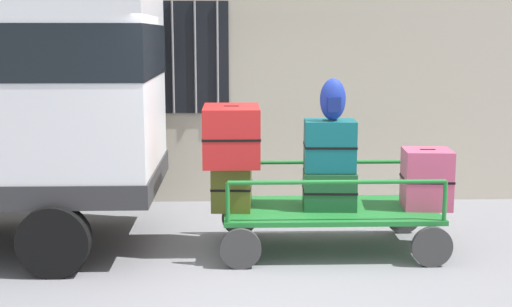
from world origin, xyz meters
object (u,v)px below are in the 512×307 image
Objects in this scene: suitcase_center_bottom at (427,179)px; backpack at (333,100)px; suitcase_midleft_middle at (330,145)px; suitcase_left_middle at (231,135)px; luggage_cart at (329,215)px; suitcase_left_bottom at (232,185)px; suitcase_midleft_bottom at (329,190)px.

backpack is (-1.03, -0.03, 0.86)m from suitcase_center_bottom.
suitcase_left_middle is at bearing -176.22° from suitcase_midleft_middle.
backpack reaches higher than suitcase_midleft_middle.
luggage_cart is 1.10m from suitcase_left_bottom.
suitcase_center_bottom is (2.09, -0.04, 0.07)m from suitcase_left_bottom.
suitcase_midleft_bottom is 0.97m from backpack.
suitcase_midleft_middle is at bearing 90.00° from suitcase_midleft_bottom.
luggage_cart is at bearing -90.00° from suitcase_midleft_bottom.
suitcase_midleft_bottom is at bearing 2.15° from suitcase_left_middle.
backpack is at bearing -61.61° from luggage_cart.
suitcase_midleft_middle is 0.88× the size of suitcase_center_bottom.
luggage_cart is 5.31× the size of backpack.
suitcase_center_bottom is (1.05, -0.04, -0.36)m from suitcase_midleft_middle.
suitcase_midleft_middle is at bearing 90.00° from luggage_cart.
backpack reaches higher than suitcase_center_bottom.
backpack is (1.06, 0.00, 0.37)m from suitcase_left_middle.
suitcase_left_middle is at bearing -178.18° from luggage_cart.
luggage_cart is at bearing 118.39° from backpack.
suitcase_midleft_bottom is at bearing -1.57° from suitcase_left_bottom.
suitcase_midleft_bottom is at bearing -90.00° from suitcase_midleft_middle.
backpack is at bearing -65.89° from suitcase_midleft_bottom.
luggage_cart is at bearing 179.78° from suitcase_center_bottom.
suitcase_center_bottom is at bearing -0.56° from suitcase_midleft_bottom.
luggage_cart is at bearing -90.00° from suitcase_midleft_middle.
suitcase_left_middle reaches higher than luggage_cart.
suitcase_center_bottom reaches higher than luggage_cart.
suitcase_midleft_bottom is 0.48m from suitcase_midleft_middle.
suitcase_midleft_middle is 1.28× the size of backpack.
suitcase_left_middle is 1.06m from suitcase_midleft_middle.
suitcase_center_bottom is 1.45× the size of backpack.
suitcase_center_bottom is at bearing -1.07° from suitcase_left_bottom.
suitcase_midleft_middle is 1.11m from suitcase_center_bottom.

